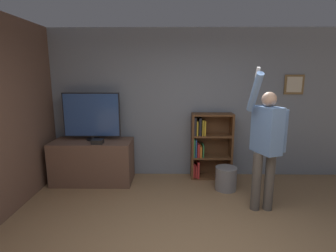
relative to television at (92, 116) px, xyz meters
The scene contains 8 objects.
wall_back 1.68m from the television, 11.51° to the left, with size 6.86×0.09×2.70m.
wall_side_brick 1.33m from the television, 128.87° to the right, with size 0.06×4.26×2.70m.
tv_ledge 0.81m from the television, 90.00° to the right, with size 1.38×0.63×0.75m.
television is the anchor object (origin of this frame).
game_console 0.49m from the television, 58.53° to the right, with size 0.19×0.16×0.07m.
bookshelf 2.14m from the television, ahead, with size 0.74×0.28×1.21m.
person 2.87m from the television, 20.89° to the right, with size 0.55×0.55×1.99m.
waste_bin 2.53m from the television, ahead, with size 0.35×0.35×0.39m.
Camera 1 is at (-0.24, -2.12, 1.92)m, focal length 28.00 mm.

